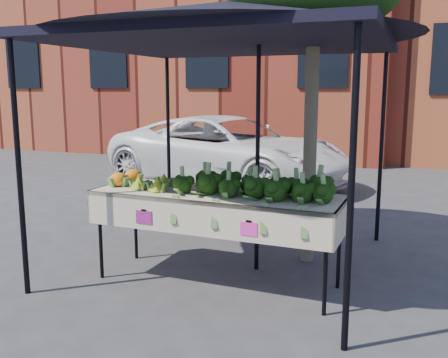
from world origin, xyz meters
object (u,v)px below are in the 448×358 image
at_px(street_tree, 312,69).
at_px(table, 217,238).
at_px(canopy, 228,138).
at_px(vehicle, 228,59).

bearing_deg(street_tree, table, -125.08).
height_order(canopy, vehicle, vehicle).
relative_size(canopy, street_tree, 0.76).
relative_size(vehicle, street_tree, 1.18).
xyz_separation_m(canopy, vehicle, (-1.60, 4.29, 1.07)).
distance_m(table, canopy, 1.09).
bearing_deg(street_tree, vehicle, 121.58).
height_order(vehicle, street_tree, vehicle).
xyz_separation_m(canopy, street_tree, (0.79, 0.40, 0.71)).
relative_size(table, canopy, 0.77).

